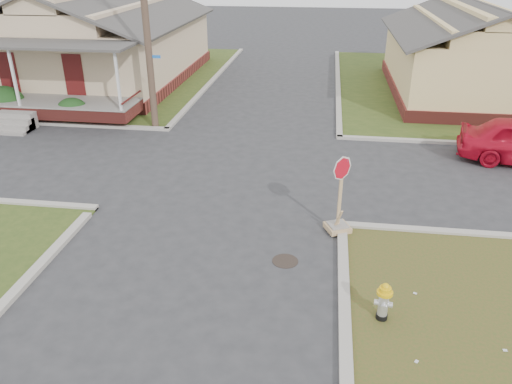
# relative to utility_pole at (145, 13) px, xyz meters

# --- Properties ---
(ground) EXTENTS (120.00, 120.00, 0.00)m
(ground) POSITION_rel_utility_pole_xyz_m (4.20, -8.90, -4.66)
(ground) COLOR #2D2D2F
(ground) RESTS_ON ground
(verge_far_left) EXTENTS (19.00, 19.00, 0.05)m
(verge_far_left) POSITION_rel_utility_pole_xyz_m (-8.80, 9.10, -4.64)
(verge_far_left) COLOR #304418
(verge_far_left) RESTS_ON ground
(curbs) EXTENTS (80.00, 40.00, 0.12)m
(curbs) POSITION_rel_utility_pole_xyz_m (4.20, -3.90, -4.66)
(curbs) COLOR #A49E94
(curbs) RESTS_ON ground
(manhole) EXTENTS (0.64, 0.64, 0.01)m
(manhole) POSITION_rel_utility_pole_xyz_m (6.40, -9.40, -4.66)
(manhole) COLOR black
(manhole) RESTS_ON ground
(corner_house) EXTENTS (10.10, 15.50, 5.30)m
(corner_house) POSITION_rel_utility_pole_xyz_m (-5.80, 7.78, -2.38)
(corner_house) COLOR maroon
(corner_house) RESTS_ON ground
(side_house_yellow) EXTENTS (7.60, 11.60, 4.70)m
(side_house_yellow) POSITION_rel_utility_pole_xyz_m (14.20, 7.60, -2.47)
(side_house_yellow) COLOR maroon
(side_house_yellow) RESTS_ON ground
(utility_pole) EXTENTS (1.80, 0.28, 9.00)m
(utility_pole) POSITION_rel_utility_pole_xyz_m (0.00, 0.00, 0.00)
(utility_pole) COLOR #49352A
(utility_pole) RESTS_ON ground
(fire_hydrant) EXTENTS (0.32, 0.32, 0.87)m
(fire_hydrant) POSITION_rel_utility_pole_xyz_m (8.55, -11.28, -4.14)
(fire_hydrant) COLOR black
(fire_hydrant) RESTS_ON ground
(stop_sign) EXTENTS (0.61, 0.60, 2.15)m
(stop_sign) POSITION_rel_utility_pole_xyz_m (7.67, -7.78, -4.15)
(stop_sign) COLOR tan
(stop_sign) RESTS_ON ground
(hedge_left) EXTENTS (1.65, 1.35, 1.26)m
(hedge_left) POSITION_rel_utility_pole_xyz_m (-7.21, 0.56, -3.98)
(hedge_left) COLOR #183613
(hedge_left) RESTS_ON verge_far_left
(hedge_right) EXTENTS (1.41, 1.15, 1.08)m
(hedge_right) POSITION_rel_utility_pole_xyz_m (-3.75, 0.14, -4.07)
(hedge_right) COLOR #183613
(hedge_right) RESTS_ON verge_far_left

